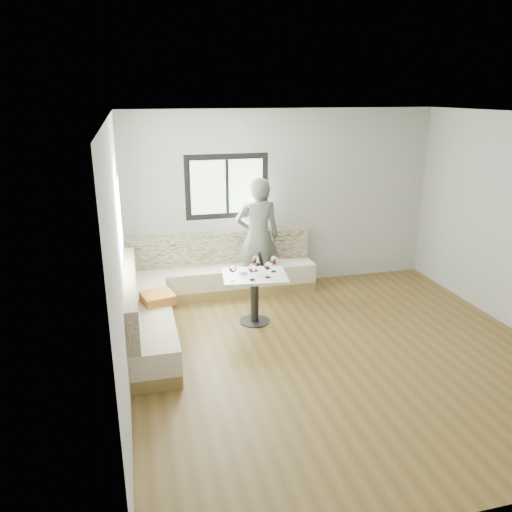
% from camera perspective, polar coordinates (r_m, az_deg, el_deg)
% --- Properties ---
extents(room, '(5.01, 5.01, 2.81)m').
position_cam_1_polar(room, '(5.77, 9.42, 1.71)').
color(room, brown).
rests_on(room, ground).
extents(banquette, '(2.90, 2.80, 0.95)m').
position_cam_1_polar(banquette, '(7.18, -7.23, -3.99)').
color(banquette, olive).
rests_on(banquette, ground).
extents(table, '(0.93, 0.77, 0.70)m').
position_cam_1_polar(table, '(6.76, -0.17, -3.53)').
color(table, black).
rests_on(table, ground).
extents(person, '(0.71, 0.50, 1.85)m').
position_cam_1_polar(person, '(7.62, 0.20, 2.18)').
color(person, '#586056').
rests_on(person, ground).
extents(olive_ramekin, '(0.11, 0.11, 0.04)m').
position_cam_1_polar(olive_ramekin, '(6.73, -1.51, -1.84)').
color(olive_ramekin, white).
rests_on(olive_ramekin, table).
extents(wine_glass_a, '(0.10, 0.10, 0.22)m').
position_cam_1_polar(wine_glass_a, '(6.46, -2.67, -1.46)').
color(wine_glass_a, white).
rests_on(wine_glass_a, table).
extents(wine_glass_b, '(0.10, 0.10, 0.22)m').
position_cam_1_polar(wine_glass_b, '(6.45, -0.45, -1.46)').
color(wine_glass_b, white).
rests_on(wine_glass_b, table).
extents(wine_glass_c, '(0.10, 0.10, 0.22)m').
position_cam_1_polar(wine_glass_c, '(6.55, 1.36, -1.17)').
color(wine_glass_c, white).
rests_on(wine_glass_c, table).
extents(wine_glass_d, '(0.10, 0.10, 0.22)m').
position_cam_1_polar(wine_glass_d, '(6.77, -0.06, -0.50)').
color(wine_glass_d, white).
rests_on(wine_glass_d, table).
extents(wine_glass_e, '(0.10, 0.10, 0.22)m').
position_cam_1_polar(wine_glass_e, '(6.76, 2.05, -0.54)').
color(wine_glass_e, white).
rests_on(wine_glass_e, table).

